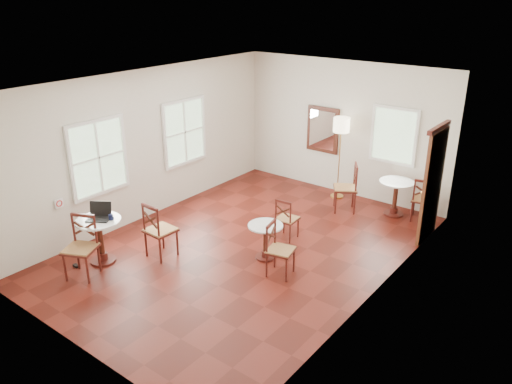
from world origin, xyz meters
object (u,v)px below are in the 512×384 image
floor_lamp (341,130)px  navy_mug (111,217)px  chair_near_b (81,247)px  power_adapter (76,266)px  laptop (99,215)px  chair_mid_b (279,250)px  mouse (102,213)px  cafe_table_back (396,194)px  chair_near_a (159,230)px  chair_mid_a (286,219)px  cafe_table_near (100,236)px  cafe_table_mid (265,238)px  chair_back_a (423,199)px  chair_back_b (347,188)px  water_glass (104,213)px

floor_lamp → navy_mug: (-1.61, -4.92, -0.71)m
chair_near_b → power_adapter: chair_near_b is taller
power_adapter → laptop: bearing=68.1°
chair_mid_b → laptop: (-2.68, -1.47, 0.41)m
mouse → cafe_table_back: bearing=73.2°
chair_near_a → power_adapter: bearing=55.3°
chair_near_a → chair_mid_a: chair_near_a is taller
cafe_table_near → chair_mid_a: size_ratio=0.97×
chair_mid_a → navy_mug: bearing=49.6°
power_adapter → chair_near_a: bearing=52.8°
cafe_table_mid → floor_lamp: bearing=96.6°
floor_lamp → mouse: floor_lamp is taller
laptop → cafe_table_mid: bearing=5.4°
chair_back_a → laptop: 6.24m
chair_near_b → power_adapter: size_ratio=9.66×
chair_near_b → mouse: bearing=87.2°
cafe_table_mid → cafe_table_back: bearing=71.5°
chair_near_b → laptop: bearing=81.3°
cafe_table_back → chair_back_b: size_ratio=0.72×
cafe_table_mid → chair_near_b: size_ratio=0.62×
cafe_table_near → cafe_table_mid: cafe_table_near is taller
cafe_table_mid → chair_near_a: (-1.50, -1.07, 0.11)m
chair_back_a → cafe_table_near: bearing=39.6°
laptop → power_adapter: 0.98m
chair_mid_a → power_adapter: chair_mid_a is taller
chair_near_b → chair_mid_b: 3.21m
cafe_table_back → chair_back_b: 1.00m
chair_near_b → chair_mid_a: 3.65m
chair_near_b → chair_back_b: (2.16, 4.97, -0.00)m
chair_near_a → power_adapter: chair_near_a is taller
floor_lamp → navy_mug: bearing=-108.1°
cafe_table_mid → power_adapter: cafe_table_mid is taller
chair_near_b → chair_mid_b: chair_near_b is taller
chair_back_b → power_adapter: 5.53m
cafe_table_near → water_glass: 0.39m
power_adapter → cafe_table_back: bearing=57.3°
chair_near_b → navy_mug: bearing=59.7°
chair_near_b → chair_mid_a: (1.90, 3.12, -0.11)m
cafe_table_back → power_adapter: (-3.41, -5.33, -0.44)m
chair_near_a → mouse: 1.03m
chair_back_a → chair_back_b: size_ratio=0.89×
chair_near_a → laptop: (-0.69, -0.69, 0.36)m
chair_mid_a → navy_mug: size_ratio=6.94×
chair_near_b → water_glass: bearing=81.1°
cafe_table_mid → water_glass: (-2.22, -1.65, 0.45)m
chair_back_b → mouse: chair_back_b is taller
floor_lamp → cafe_table_mid: bearing=-83.4°
power_adapter → water_glass: bearing=74.9°
mouse → navy_mug: navy_mug is taller
chair_back_a → cafe_table_back: bearing=-6.0°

